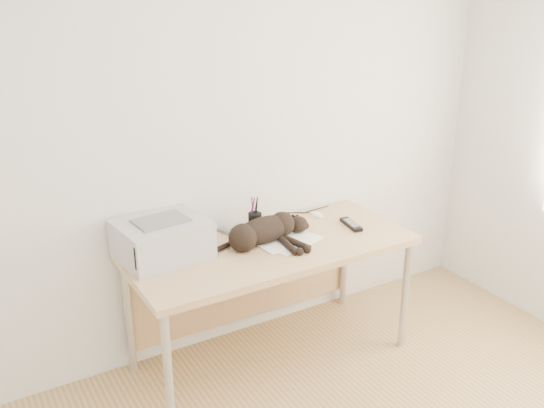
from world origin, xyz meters
TOP-DOWN VIEW (x-y plane):
  - wall_back at (0.00, 1.75)m, footprint 3.50×0.00m
  - desk at (0.00, 1.48)m, footprint 1.60×0.70m
  - printer at (-0.57, 1.56)m, footprint 0.48×0.42m
  - papers at (0.10, 1.39)m, footprint 0.39×0.32m
  - cat at (-0.04, 1.42)m, footprint 0.71×0.33m
  - mug at (-0.33, 1.61)m, footprint 0.13×0.13m
  - pen_cup at (0.02, 1.61)m, footprint 0.08×0.08m
  - remote_grey at (-0.13, 1.64)m, footprint 0.11×0.18m
  - remote_black at (0.54, 1.37)m, footprint 0.09×0.20m
  - mouse at (0.46, 1.62)m, footprint 0.07×0.11m
  - cable_tangle at (0.00, 1.70)m, footprint 1.36×0.07m

SIDE VIEW (x-z plane):
  - desk at x=0.00m, z-range 0.24..0.98m
  - papers at x=0.10m, z-range 0.74..0.75m
  - cable_tangle at x=0.00m, z-range 0.74..0.75m
  - remote_grey at x=-0.13m, z-range 0.74..0.76m
  - remote_black at x=0.54m, z-range 0.74..0.76m
  - mouse at x=0.46m, z-range 0.74..0.77m
  - mug at x=-0.33m, z-range 0.74..0.83m
  - pen_cup at x=0.02m, z-range 0.70..0.90m
  - cat at x=-0.04m, z-range 0.73..0.89m
  - printer at x=-0.57m, z-range 0.74..0.95m
  - wall_back at x=0.00m, z-range -0.45..3.05m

